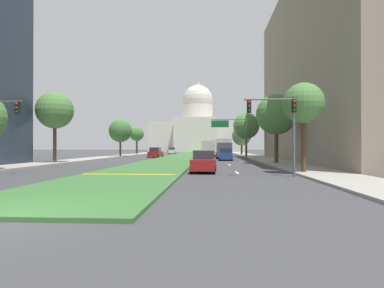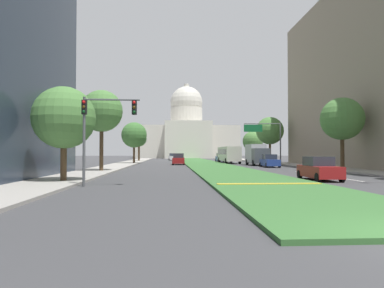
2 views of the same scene
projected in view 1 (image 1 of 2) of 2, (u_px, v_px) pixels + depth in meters
The scene contains 24 objects.
ground_plane at pixel (186, 156), 66.89m from camera, with size 260.00×260.00×0.00m, color #3D3D3F.
grass_median at pixel (183, 157), 61.05m from camera, with size 6.76×105.33×0.14m, color #386B33.
median_curb_nose at pixel (128, 174), 21.05m from camera, with size 6.08×0.50×0.04m, color gold.
lane_dashes_right at pixel (223, 158), 57.42m from camera, with size 0.16×66.97×0.01m.
sidewalk_left at pixel (104, 157), 56.01m from camera, with size 4.00×105.33×0.15m, color #9E9991.
sidewalk_right at pixel (258, 158), 54.41m from camera, with size 4.00×105.33×0.15m, color #9E9991.
midrise_block_right at pixel (362, 68), 40.57m from camera, with size 17.94×39.47×23.45m, color gray.
capitol_building at pixel (198, 131), 124.52m from camera, with size 34.39×28.04×26.57m.
traffic_light_near_right at pixel (281, 119), 21.13m from camera, with size 3.34×0.35×5.20m.
overhead_guide_sign at pixel (233, 130), 52.17m from camera, with size 5.70×0.20×6.50m.
street_tree_right_near at pixel (304, 104), 23.43m from camera, with size 2.96×2.96×6.57m.
street_tree_left_mid at pixel (55, 111), 37.42m from camera, with size 4.22×4.22×8.26m.
street_tree_right_mid at pixel (276, 115), 36.47m from camera, with size 4.55×4.55×7.84m.
street_tree_left_far at pixel (120, 131), 61.70m from camera, with size 4.34×4.34×7.11m.
street_tree_right_far at pixel (246, 126), 60.73m from camera, with size 4.86×4.86×8.22m.
street_tree_left_distant at pixel (137, 134), 78.13m from camera, with size 3.35×3.35×6.58m.
street_tree_right_distant at pixel (242, 136), 75.48m from camera, with size 4.45×4.45×6.62m.
sedan_lead_stopped at pixel (204, 162), 24.90m from camera, with size 1.95×4.44×1.67m.
sedan_midblock at pixel (226, 155), 46.09m from camera, with size 2.13×4.78×1.70m.
sedan_distant at pixel (156, 153), 56.77m from camera, with size 2.09×4.73×1.81m.
sedan_far_horizon at pixel (209, 151), 72.21m from camera, with size 1.90×4.26×1.81m.
sedan_very_far at pixel (172, 151), 86.59m from camera, with size 2.08×4.70×1.72m.
box_truck_delivery at pixel (224, 148), 52.54m from camera, with size 2.40×6.40×3.20m.
city_bus at pixel (209, 147), 62.98m from camera, with size 2.62×11.00×2.95m.
Camera 1 is at (5.39, -8.18, 1.98)m, focal length 30.43 mm.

